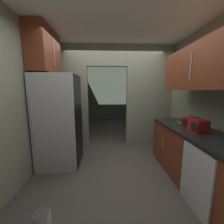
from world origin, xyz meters
TOP-DOWN VIEW (x-y plane):
  - ground at (0.00, 0.00)m, footprint 20.00×20.00m
  - kitchen_overhead_slab at (0.00, 0.39)m, footprint 3.53×6.57m
  - kitchen_partition at (0.07, 1.29)m, footprint 3.13×0.12m
  - adjoining_room_shell at (0.00, 3.45)m, footprint 3.13×3.32m
  - refrigerator at (-1.15, 0.28)m, footprint 0.77×0.75m
  - lower_cabinet_run at (1.22, -0.37)m, footprint 0.69×1.98m
  - dishwasher at (0.88, -0.93)m, footprint 0.02×0.56m
  - upper_cabinet_counterside at (1.22, -0.37)m, footprint 0.36×1.78m
  - upper_cabinet_fridgeside at (-1.38, 0.38)m, footprint 0.36×0.84m
  - boombox at (1.19, -0.38)m, footprint 0.20×0.41m
  - book_stack at (1.21, 0.01)m, footprint 0.14×0.17m
  - paint_can at (-0.93, -1.09)m, footprint 0.18×0.18m

SIDE VIEW (x-z plane):
  - ground at x=0.00m, z-range 0.00..0.00m
  - paint_can at x=-0.93m, z-range 0.00..0.19m
  - dishwasher at x=0.88m, z-range 0.00..0.82m
  - lower_cabinet_run at x=1.22m, z-range 0.00..0.89m
  - refrigerator at x=-1.15m, z-range 0.00..1.80m
  - book_stack at x=1.21m, z-range 0.89..0.95m
  - boombox at x=1.19m, z-range 0.87..1.09m
  - adjoining_room_shell at x=0.00m, z-range 0.00..2.67m
  - kitchen_partition at x=0.07m, z-range 0.10..2.77m
  - upper_cabinet_counterside at x=1.22m, z-range 1.52..2.20m
  - upper_cabinet_fridgeside at x=-1.38m, z-range 1.83..2.65m
  - kitchen_overhead_slab at x=0.00m, z-range 2.67..2.73m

